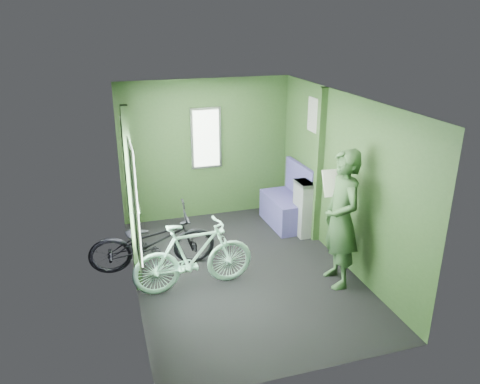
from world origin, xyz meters
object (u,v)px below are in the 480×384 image
at_px(bicycle_mint, 195,288).
at_px(passenger, 341,219).
at_px(waste_box, 305,208).
at_px(bench_seat, 287,207).
at_px(bicycle_black, 155,269).

relative_size(bicycle_mint, passenger, 0.86).
xyz_separation_m(bicycle_mint, waste_box, (1.95, 1.02, 0.44)).
bearing_deg(bench_seat, passenger, -93.91).
height_order(bicycle_mint, waste_box, waste_box).
xyz_separation_m(bicycle_mint, bench_seat, (1.84, 1.45, 0.30)).
bearing_deg(bench_seat, waste_box, -77.21).
height_order(passenger, waste_box, passenger).
bearing_deg(bicycle_mint, bicycle_black, 32.27).
bearing_deg(bicycle_black, bicycle_mint, -143.54).
bearing_deg(bench_seat, bicycle_mint, -143.51).
relative_size(passenger, bench_seat, 1.75).
bearing_deg(bench_seat, bicycle_black, -161.29).
relative_size(bicycle_black, waste_box, 1.91).
distance_m(bicycle_mint, waste_box, 2.25).
distance_m(bicycle_black, bench_seat, 2.44).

